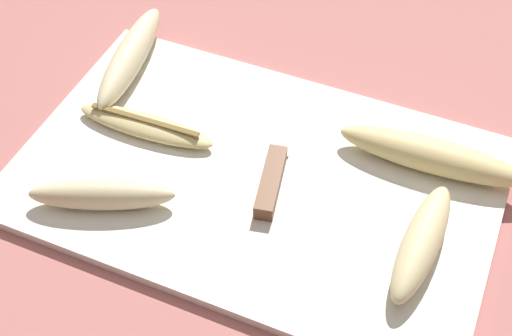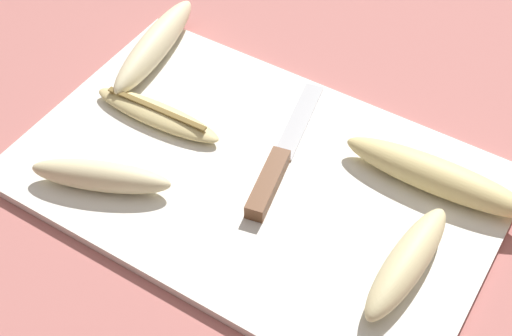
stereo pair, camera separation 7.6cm
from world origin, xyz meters
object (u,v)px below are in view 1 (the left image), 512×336
banana_soft_right (422,242)px  banana_pale_long (130,56)px  knife (275,168)px  banana_cream_curved (102,194)px  banana_golden_short (433,156)px  banana_spotted_left (146,126)px

banana_soft_right → banana_pale_long: bearing=161.9°
knife → banana_pale_long: size_ratio=1.11×
banana_cream_curved → banana_pale_long: bearing=111.9°
banana_soft_right → banana_golden_short: 0.12m
banana_spotted_left → banana_pale_long: banana_pale_long is taller
banana_spotted_left → banana_cream_curved: 0.11m
banana_cream_curved → banana_pale_long: (-0.08, 0.20, 0.00)m
banana_soft_right → banana_golden_short: (-0.02, 0.11, -0.00)m
banana_golden_short → knife: bearing=-154.1°
banana_spotted_left → banana_soft_right: size_ratio=1.09×
knife → banana_soft_right: size_ratio=1.40×
banana_cream_curved → banana_golden_short: (0.30, 0.18, 0.00)m
banana_spotted_left → banana_golden_short: 0.32m
banana_cream_curved → banana_pale_long: banana_pale_long is taller
banana_soft_right → banana_golden_short: bearing=98.5°
banana_spotted_left → banana_pale_long: size_ratio=0.86×
banana_spotted_left → banana_cream_curved: bearing=-84.3°
banana_golden_short → banana_cream_curved: bearing=-148.3°
knife → banana_cream_curved: banana_cream_curved is taller
knife → banana_pale_long: banana_pale_long is taller
banana_golden_short → banana_pale_long: banana_pale_long is taller
banana_spotted_left → banana_pale_long: bearing=128.0°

